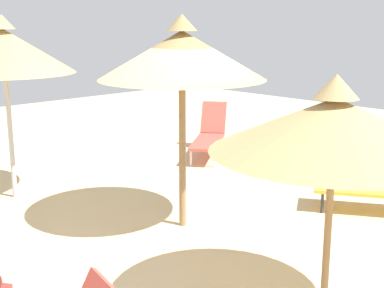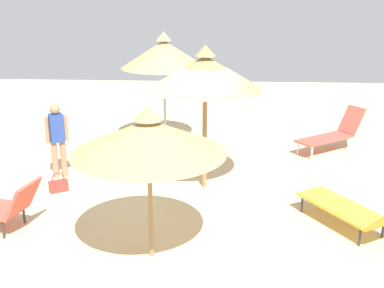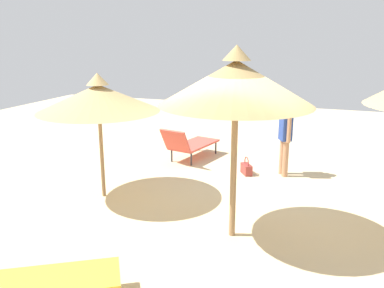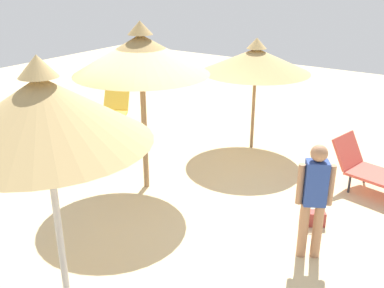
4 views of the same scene
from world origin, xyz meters
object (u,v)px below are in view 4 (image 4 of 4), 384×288
Objects in this scene: parasol_umbrella_back at (141,54)px; person_standing_edge at (314,195)px; parasol_umbrella_front at (256,60)px; lounge_chair_center at (111,115)px; lounge_chair_near_left at (379,172)px; handbag at (313,217)px; parasol_umbrella_far_right at (43,110)px.

person_standing_edge is (0.37, 3.18, -1.46)m from parasol_umbrella_back.
parasol_umbrella_front reaches higher than lounge_chair_center.
parasol_umbrella_back is 1.38× the size of lounge_chair_center.
lounge_chair_near_left is 0.87× the size of lounge_chair_center.
parasol_umbrella_back is 3.52m from person_standing_edge.
lounge_chair_near_left reaches higher than handbag.
parasol_umbrella_back reaches higher than handbag.
parasol_umbrella_back is 1.58× the size of lounge_chair_near_left.
lounge_chair_center is (0.22, -6.14, -0.02)m from lounge_chair_near_left.
person_standing_edge is (3.15, 2.46, -1.00)m from parasol_umbrella_front.
person_standing_edge is at bearing 69.32° from lounge_chair_center.
lounge_chair_near_left is 4.52× the size of handbag.
parasol_umbrella_front is at bearing -104.94° from lounge_chair_near_left.
lounge_chair_center is at bearing -124.90° from parasol_umbrella_back.
parasol_umbrella_far_right is at bearing -29.29° from handbag.
parasol_umbrella_far_right reaches higher than parasol_umbrella_front.
lounge_chair_center is at bearing -87.99° from lounge_chair_near_left.
lounge_chair_near_left reaches higher than lounge_chair_center.
parasol_umbrella_front reaches higher than person_standing_edge.
parasol_umbrella_front is (-5.62, -0.41, -0.44)m from parasol_umbrella_far_right.
person_standing_edge reaches higher than handbag.
person_standing_edge is (2.40, -0.36, 0.51)m from lounge_chair_near_left.
parasol_umbrella_back reaches higher than parasol_umbrella_far_right.
handbag is at bearing -20.01° from lounge_chair_near_left.
parasol_umbrella_front is at bearing 165.37° from parasol_umbrella_back.
person_standing_edge is 4.01× the size of handbag.
parasol_umbrella_far_right is 6.28m from lounge_chair_center.
parasol_umbrella_back is at bearing 55.10° from lounge_chair_center.
parasol_umbrella_far_right is (2.84, 1.13, -0.02)m from parasol_umbrella_back.
parasol_umbrella_front is 3.78m from lounge_chair_center.
parasol_umbrella_far_right is 5.65m from parasol_umbrella_front.
parasol_umbrella_far_right is at bearing -39.71° from person_standing_edge.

